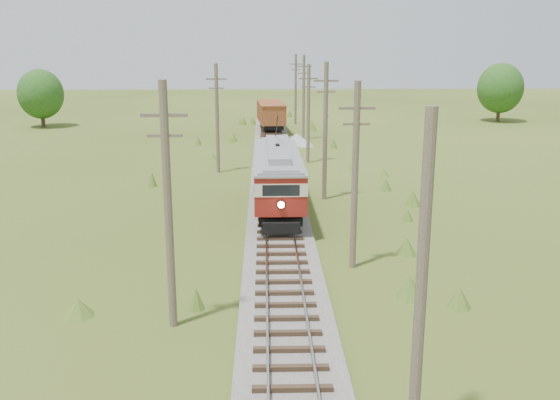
{
  "coord_description": "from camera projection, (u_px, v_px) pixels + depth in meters",
  "views": [
    {
      "loc": [
        -0.78,
        -9.38,
        10.24
      ],
      "look_at": [
        0.0,
        21.39,
        2.4
      ],
      "focal_mm": 40.0,
      "sensor_mm": 36.0,
      "label": 1
    }
  ],
  "objects": [
    {
      "name": "railbed_main",
      "position": [
        276.0,
        186.0,
        44.53
      ],
      "size": [
        3.6,
        96.0,
        0.57
      ],
      "color": "#605B54",
      "rests_on": "ground"
    },
    {
      "name": "streetcar",
      "position": [
        277.0,
        172.0,
        37.55
      ],
      "size": [
        2.91,
        12.09,
        5.5
      ],
      "rotation": [
        0.0,
        0.0,
        0.01
      ],
      "color": "black",
      "rests_on": "ground"
    },
    {
      "name": "gondola",
      "position": [
        271.0,
        114.0,
        72.4
      ],
      "size": [
        3.41,
        8.73,
        2.84
      ],
      "rotation": [
        0.0,
        0.0,
        0.08
      ],
      "color": "black",
      "rests_on": "ground"
    },
    {
      "name": "gravel_pile",
      "position": [
        298.0,
        140.0,
        63.38
      ],
      "size": [
        3.25,
        3.44,
        1.18
      ],
      "color": "gray",
      "rests_on": "ground"
    },
    {
      "name": "utility_pole_r_1",
      "position": [
        421.0,
        284.0,
        15.47
      ],
      "size": [
        0.3,
        0.3,
        8.8
      ],
      "color": "brown",
      "rests_on": "ground"
    },
    {
      "name": "utility_pole_r_2",
      "position": [
        355.0,
        175.0,
        28.06
      ],
      "size": [
        1.6,
        0.3,
        8.6
      ],
      "color": "brown",
      "rests_on": "ground"
    },
    {
      "name": "utility_pole_r_3",
      "position": [
        325.0,
        130.0,
        40.6
      ],
      "size": [
        1.6,
        0.3,
        9.0
      ],
      "color": "brown",
      "rests_on": "ground"
    },
    {
      "name": "utility_pole_r_4",
      "position": [
        308.0,
        113.0,
        53.27
      ],
      "size": [
        1.6,
        0.3,
        8.4
      ],
      "color": "brown",
      "rests_on": "ground"
    },
    {
      "name": "utility_pole_r_5",
      "position": [
        304.0,
        97.0,
        65.81
      ],
      "size": [
        1.6,
        0.3,
        8.9
      ],
      "color": "brown",
      "rests_on": "ground"
    },
    {
      "name": "utility_pole_r_6",
      "position": [
        296.0,
        89.0,
        78.42
      ],
      "size": [
        1.6,
        0.3,
        8.7
      ],
      "color": "brown",
      "rests_on": "ground"
    },
    {
      "name": "utility_pole_l_a",
      "position": [
        168.0,
        205.0,
        22.02
      ],
      "size": [
        1.6,
        0.3,
        9.0
      ],
      "color": "brown",
      "rests_on": "ground"
    },
    {
      "name": "utility_pole_l_b",
      "position": [
        217.0,
        117.0,
        49.18
      ],
      "size": [
        1.6,
        0.3,
        8.6
      ],
      "color": "brown",
      "rests_on": "ground"
    },
    {
      "name": "tree_mid_a",
      "position": [
        41.0,
        94.0,
        75.83
      ],
      "size": [
        5.46,
        5.46,
        7.03
      ],
      "color": "#38281C",
      "rests_on": "ground"
    },
    {
      "name": "tree_mid_b",
      "position": [
        500.0,
        88.0,
        81.05
      ],
      "size": [
        5.88,
        5.88,
        7.57
      ],
      "color": "#38281C",
      "rests_on": "ground"
    }
  ]
}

